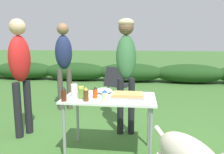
{
  "coord_description": "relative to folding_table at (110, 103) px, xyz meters",
  "views": [
    {
      "loc": [
        0.37,
        -2.54,
        1.41
      ],
      "look_at": [
        -0.05,
        0.57,
        0.89
      ],
      "focal_mm": 35.0,
      "sensor_mm": 36.0,
      "label": 1
    }
  ],
  "objects": [
    {
      "name": "standing_person_in_gray_fleece",
      "position": [
        0.14,
        0.78,
        0.49
      ],
      "size": [
        0.35,
        0.5,
        1.75
      ],
      "rotation": [
        0.0,
        0.0,
        0.1
      ],
      "color": "black",
      "rests_on": "ground"
    },
    {
      "name": "food_tray",
      "position": [
        0.22,
        0.0,
        0.1
      ],
      "size": [
        0.4,
        0.26,
        0.06
      ],
      "color": "#9E9EA3",
      "rests_on": "folding_table"
    },
    {
      "name": "shrub_hedge",
      "position": [
        0.0,
        5.07,
        -0.34
      ],
      "size": [
        14.4,
        0.9,
        0.64
      ],
      "color": "#1E4219",
      "rests_on": "ground"
    },
    {
      "name": "standing_person_in_navy_coat",
      "position": [
        -1.36,
        0.38,
        0.39
      ],
      "size": [
        0.35,
        0.4,
        1.72
      ],
      "rotation": [
        0.0,
        0.0,
        1.23
      ],
      "color": "black",
      "rests_on": "ground"
    },
    {
      "name": "beer_bottle",
      "position": [
        -0.24,
        -0.22,
        0.15
      ],
      "size": [
        0.06,
        0.06,
        0.16
      ],
      "color": "brown",
      "rests_on": "folding_table"
    },
    {
      "name": "camp_chair_green_behind_table",
      "position": [
        -0.16,
        2.37,
        -0.2
      ],
      "size": [
        0.67,
        0.73,
        0.83
      ],
      "rotation": [
        0.0,
        0.0,
        -0.45
      ],
      "color": "#232328",
      "rests_on": "ground"
    },
    {
      "name": "paper_cup_stack",
      "position": [
        -0.42,
        -0.06,
        0.16
      ],
      "size": [
        0.08,
        0.08,
        0.16
      ],
      "primitive_type": "cylinder",
      "color": "white",
      "rests_on": "folding_table"
    },
    {
      "name": "plate_stack",
      "position": [
        -0.32,
        0.1,
        0.09
      ],
      "size": [
        0.21,
        0.21,
        0.02
      ],
      "primitive_type": "cylinder",
      "color": "white",
      "rests_on": "folding_table"
    },
    {
      "name": "spice_jar",
      "position": [
        -0.45,
        0.04,
        0.15
      ],
      "size": [
        0.06,
        0.06,
        0.16
      ],
      "color": "#B2893D",
      "rests_on": "folding_table"
    },
    {
      "name": "relish_jar",
      "position": [
        -0.32,
        -0.12,
        0.15
      ],
      "size": [
        0.07,
        0.07,
        0.14
      ],
      "color": "olive",
      "rests_on": "folding_table"
    },
    {
      "name": "mayo_bottle",
      "position": [
        -0.02,
        -0.24,
        0.15
      ],
      "size": [
        0.07,
        0.07,
        0.14
      ],
      "color": "silver",
      "rests_on": "folding_table"
    },
    {
      "name": "ground_plane",
      "position": [
        0.0,
        0.0,
        -0.66
      ],
      "size": [
        60.0,
        60.0,
        0.0
      ],
      "primitive_type": "plane",
      "color": "#3D6B2D"
    },
    {
      "name": "hot_sauce_bottle",
      "position": [
        -0.16,
        -0.07,
        0.14
      ],
      "size": [
        0.06,
        0.06,
        0.14
      ],
      "color": "#CC4214",
      "rests_on": "folding_table"
    },
    {
      "name": "mixing_bowl",
      "position": [
        -0.1,
        0.18,
        0.11
      ],
      "size": [
        0.22,
        0.22,
        0.07
      ],
      "primitive_type": "ellipsoid",
      "color": "silver",
      "rests_on": "folding_table"
    },
    {
      "name": "bbq_sauce_bottle",
      "position": [
        -0.48,
        -0.26,
        0.16
      ],
      "size": [
        0.06,
        0.06,
        0.17
      ],
      "color": "#562314",
      "rests_on": "folding_table"
    },
    {
      "name": "standing_person_with_beanie",
      "position": [
        -1.18,
        1.69,
        0.42
      ],
      "size": [
        0.4,
        0.35,
        1.76
      ],
      "rotation": [
        0.0,
        0.0,
        0.38
      ],
      "color": "#4C473D",
      "rests_on": "ground"
    },
    {
      "name": "folding_table",
      "position": [
        0.0,
        0.0,
        0.0
      ],
      "size": [
        1.1,
        0.64,
        0.74
      ],
      "color": "white",
      "rests_on": "ground"
    }
  ]
}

